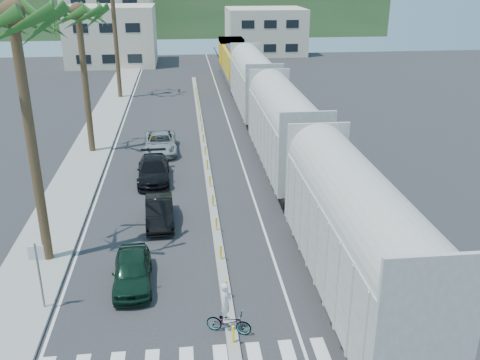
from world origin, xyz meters
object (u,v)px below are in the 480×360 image
object	(u,v)px
car_second	(159,211)
cyclist	(228,317)
car_lead	(132,271)
street_sign	(38,267)

from	to	relation	value
car_second	cyclist	distance (m)	10.05
car_lead	cyclist	bearing A→B (deg)	-46.90
street_sign	cyclist	bearing A→B (deg)	-17.01
cyclist	street_sign	bearing A→B (deg)	93.13
street_sign	car_second	size ratio (longest dim) A/B	0.71
car_second	cyclist	xyz separation A→B (m)	(2.83, -9.65, -0.02)
car_lead	car_second	size ratio (longest dim) A/B	0.98
street_sign	cyclist	xyz separation A→B (m)	(7.19, -2.20, -1.31)
car_second	cyclist	bearing A→B (deg)	-76.57
street_sign	car_lead	xyz separation A→B (m)	(3.39, 1.49, -1.28)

